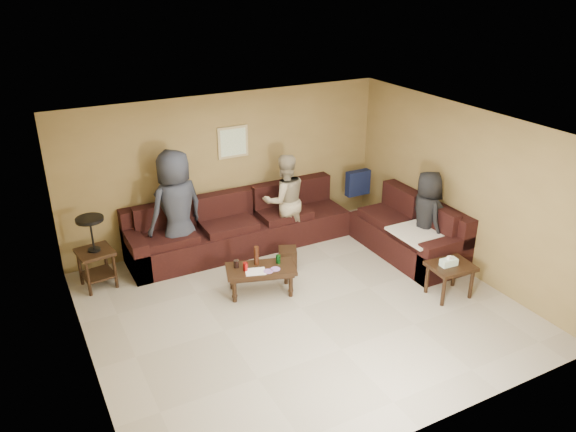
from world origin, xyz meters
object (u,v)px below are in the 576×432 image
object	(u,v)px
end_table_left	(95,251)
person_right	(426,217)
coffee_table	(260,271)
person_left	(177,210)
side_table_right	(450,269)
waste_bin	(288,258)
sectional_sofa	(299,232)
person_middle	(285,200)

from	to	relation	value
end_table_left	person_right	xyz separation A→B (m)	(4.73, -1.58, 0.17)
coffee_table	person_left	bearing A→B (deg)	119.01
side_table_right	person_left	distance (m)	4.10
waste_bin	person_right	world-z (taller)	person_right
sectional_sofa	person_middle	size ratio (longest dim) A/B	2.97
coffee_table	waste_bin	bearing A→B (deg)	34.02
person_left	person_right	world-z (taller)	person_left
end_table_left	person_left	world-z (taller)	person_left
side_table_right	person_left	xyz separation A→B (m)	(-3.07, 2.67, 0.51)
end_table_left	side_table_right	xyz separation A→B (m)	(4.34, -2.59, -0.15)
waste_bin	person_right	size ratio (longest dim) A/B	0.22
side_table_right	sectional_sofa	bearing A→B (deg)	118.51
coffee_table	end_table_left	bearing A→B (deg)	147.86
coffee_table	person_left	distance (m)	1.65
end_table_left	waste_bin	size ratio (longest dim) A/B	3.34
side_table_right	person_middle	distance (m)	2.88
sectional_sofa	coffee_table	size ratio (longest dim) A/B	4.32
waste_bin	person_middle	xyz separation A→B (m)	(0.36, 0.78, 0.62)
waste_bin	coffee_table	bearing A→B (deg)	-145.98
sectional_sofa	end_table_left	size ratio (longest dim) A/B	4.24
end_table_left	waste_bin	world-z (taller)	end_table_left
side_table_right	waste_bin	xyz separation A→B (m)	(-1.64, 1.77, -0.26)
coffee_table	person_right	xyz separation A→B (m)	(2.70, -0.31, 0.39)
waste_bin	person_left	xyz separation A→B (m)	(-1.43, 0.90, 0.77)
end_table_left	waste_bin	xyz separation A→B (m)	(2.70, -0.81, -0.41)
person_left	end_table_left	bearing A→B (deg)	-12.93
waste_bin	person_right	xyz separation A→B (m)	(2.02, -0.77, 0.58)
sectional_sofa	side_table_right	world-z (taller)	sectional_sofa
side_table_right	end_table_left	bearing A→B (deg)	149.23
person_left	person_middle	xyz separation A→B (m)	(1.79, -0.11, -0.15)
sectional_sofa	person_right	size ratio (longest dim) A/B	3.12
end_table_left	person_left	xyz separation A→B (m)	(1.27, 0.08, 0.36)
end_table_left	side_table_right	bearing A→B (deg)	-30.77
coffee_table	side_table_right	xyz separation A→B (m)	(2.32, -1.32, 0.08)
person_right	waste_bin	bearing A→B (deg)	81.12
sectional_sofa	person_right	bearing A→B (deg)	-37.20
sectional_sofa	end_table_left	xyz separation A→B (m)	(-3.15, 0.38, 0.25)
end_table_left	person_left	bearing A→B (deg)	3.76
sectional_sofa	person_right	world-z (taller)	person_right
coffee_table	waste_bin	world-z (taller)	coffee_table
sectional_sofa	person_middle	distance (m)	0.58
sectional_sofa	waste_bin	world-z (taller)	sectional_sofa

